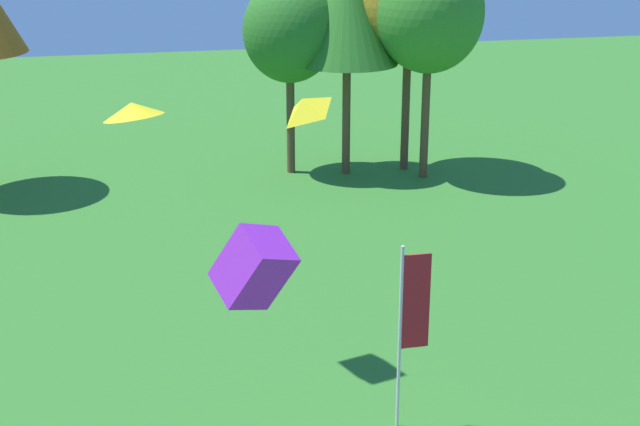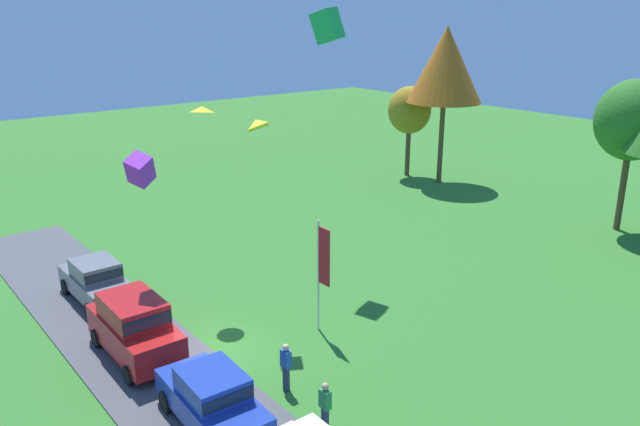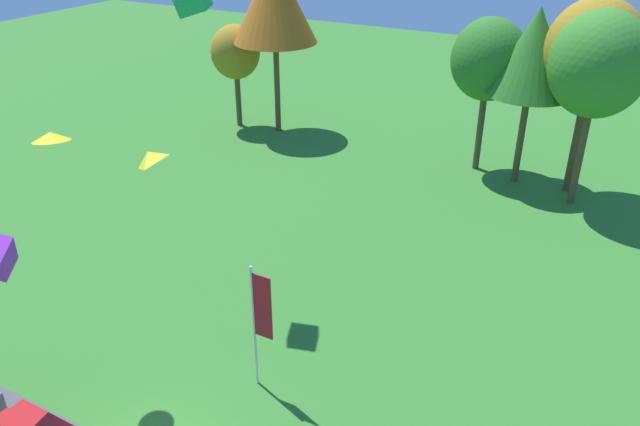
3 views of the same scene
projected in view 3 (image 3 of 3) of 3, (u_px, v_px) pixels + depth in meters
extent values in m
cylinder|color=brown|center=(238.00, 100.00, 41.78)|extent=(0.36, 0.36, 3.54)
ellipsoid|color=olive|center=(235.00, 52.00, 40.29)|extent=(3.19, 3.19, 3.51)
cylinder|color=brown|center=(277.00, 88.00, 40.33)|extent=(0.36, 0.36, 5.82)
cylinder|color=brown|center=(480.00, 131.00, 35.07)|extent=(0.36, 0.36, 4.48)
ellipsoid|color=#2D7023|center=(489.00, 59.00, 33.18)|extent=(4.04, 4.04, 4.44)
cylinder|color=brown|center=(521.00, 139.00, 33.47)|extent=(0.36, 0.36, 4.91)
cone|color=#2D7023|center=(535.00, 51.00, 31.30)|extent=(4.42, 4.42, 4.42)
cylinder|color=brown|center=(575.00, 144.00, 32.28)|extent=(0.36, 0.36, 5.25)
ellipsoid|color=olive|center=(594.00, 52.00, 30.06)|extent=(4.73, 4.73, 5.20)
cylinder|color=brown|center=(580.00, 156.00, 31.04)|extent=(0.36, 0.36, 5.09)
ellipsoid|color=#387F28|center=(599.00, 64.00, 28.89)|extent=(4.58, 4.58, 5.04)
cylinder|color=silver|center=(254.00, 327.00, 19.46)|extent=(0.08, 0.08, 4.52)
cube|color=red|center=(263.00, 307.00, 18.90)|extent=(0.64, 0.04, 2.26)
cone|color=yellow|center=(51.00, 137.00, 17.76)|extent=(1.54, 1.54, 0.44)
pyramid|color=yellow|center=(148.00, 157.00, 16.99)|extent=(1.06, 1.06, 0.64)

